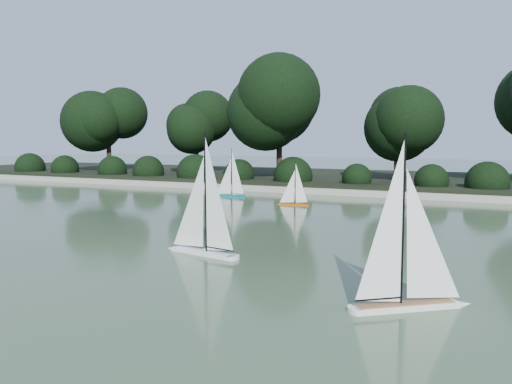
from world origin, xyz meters
TOP-DOWN VIEW (x-y plane):
  - ground at (0.00, 0.00)m, footprint 80.00×80.00m
  - pond_coping at (0.00, 9.00)m, footprint 40.00×0.35m
  - far_bank at (0.00, 13.00)m, footprint 40.00×8.00m
  - tree_line at (1.23, 11.44)m, footprint 26.31×3.93m
  - shrub_hedge at (0.00, 9.90)m, footprint 29.10×1.10m
  - sailboat_white_a at (-0.02, 0.62)m, footprint 1.37×0.45m
  - sailboat_white_b at (3.16, -0.51)m, footprint 1.16×0.95m
  - sailboat_orange at (-0.74, 6.27)m, footprint 0.87×0.21m
  - sailboat_teal at (-3.08, 7.25)m, footprint 1.08×0.22m

SIDE VIEW (x-z plane):
  - ground at x=0.00m, z-range 0.00..0.00m
  - pond_coping at x=0.00m, z-range 0.00..0.18m
  - far_bank at x=0.00m, z-range 0.00..0.30m
  - sailboat_orange at x=-0.74m, z-range -0.40..0.77m
  - sailboat_teal at x=-3.08m, z-range -0.51..0.97m
  - sailboat_white_b at x=3.16m, z-range -0.63..1.19m
  - sailboat_white_a at x=-0.02m, z-range -0.64..1.22m
  - shrub_hedge at x=0.00m, z-range -0.10..1.00m
  - tree_line at x=1.23m, z-range 0.45..4.83m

